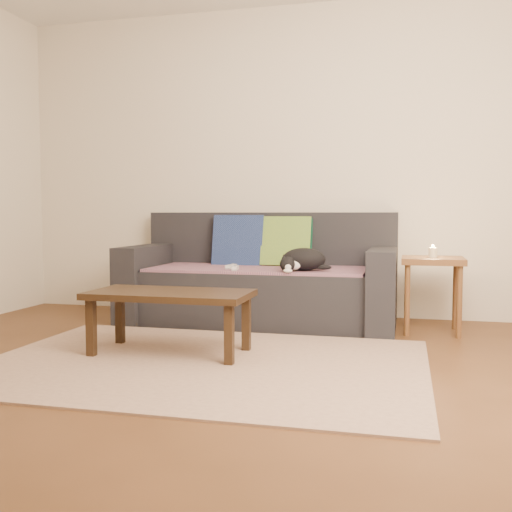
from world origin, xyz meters
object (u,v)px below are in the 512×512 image
at_px(wii_remote_a, 231,266).
at_px(coffee_table, 170,299).
at_px(side_table, 432,271).
at_px(cat, 303,260).
at_px(sofa, 261,283).
at_px(wii_remote_b, 235,268).

xyz_separation_m(wii_remote_a, coffee_table, (-0.08, -1.02, -0.11)).
xyz_separation_m(side_table, coffee_table, (-1.57, -1.11, -0.11)).
distance_m(cat, side_table, 0.94).
xyz_separation_m(sofa, coffee_table, (-0.27, -1.24, 0.03)).
xyz_separation_m(wii_remote_b, coffee_table, (-0.15, -0.91, -0.11)).
height_order(sofa, wii_remote_a, sofa).
bearing_deg(sofa, wii_remote_a, -130.02).
bearing_deg(sofa, coffee_table, -102.23).
bearing_deg(cat, sofa, 121.93).
bearing_deg(coffee_table, sofa, 77.77).
bearing_deg(side_table, wii_remote_b, -172.10).
xyz_separation_m(cat, wii_remote_b, (-0.50, -0.05, -0.07)).
relative_size(sofa, wii_remote_a, 14.00).
relative_size(sofa, cat, 5.20).
bearing_deg(sofa, side_table, -5.77).
distance_m(sofa, cat, 0.52).
distance_m(cat, wii_remote_a, 0.57).
height_order(wii_remote_a, coffee_table, wii_remote_a).
bearing_deg(sofa, cat, -36.24).
bearing_deg(wii_remote_a, wii_remote_b, -143.26).
relative_size(cat, wii_remote_a, 2.69).
bearing_deg(side_table, sofa, 174.23).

